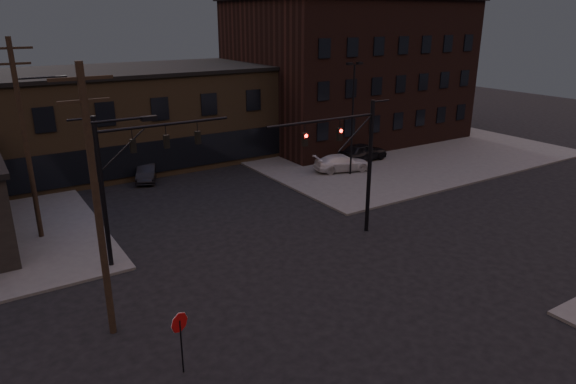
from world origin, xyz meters
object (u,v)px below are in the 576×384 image
object	(u,v)px
parked_car_lot_b	(342,163)
stop_sign	(180,329)
traffic_signal_near	(355,155)
car_crossing	(147,172)
traffic_signal_far	(126,172)
parked_car_lot_a	(363,152)

from	to	relation	value
parked_car_lot_b	stop_sign	bearing A→B (deg)	145.44
traffic_signal_near	car_crossing	xyz separation A→B (m)	(-6.90, 17.32, -4.27)
stop_sign	parked_car_lot_b	bearing A→B (deg)	39.15
traffic_signal_near	parked_car_lot_b	distance (m)	13.72
traffic_signal_near	traffic_signal_far	world-z (taller)	same
stop_sign	parked_car_lot_a	xyz separation A→B (m)	(24.58, 18.65, -0.88)
parked_car_lot_a	car_crossing	world-z (taller)	parked_car_lot_a
traffic_signal_far	car_crossing	bearing A→B (deg)	69.49
parked_car_lot_b	parked_car_lot_a	bearing A→B (deg)	-50.41
traffic_signal_near	traffic_signal_far	bearing A→B (deg)	163.83
parked_car_lot_a	parked_car_lot_b	bearing A→B (deg)	109.70
parked_car_lot_a	parked_car_lot_b	size ratio (longest dim) A/B	1.01
traffic_signal_far	stop_sign	xyz separation A→B (m)	(-1.28, -9.99, -3.17)
traffic_signal_far	car_crossing	distance (m)	15.39
traffic_signal_near	parked_car_lot_a	bearing A→B (deg)	47.29
traffic_signal_near	car_crossing	world-z (taller)	traffic_signal_near
traffic_signal_near	parked_car_lot_b	size ratio (longest dim) A/B	1.68
stop_sign	traffic_signal_far	bearing A→B (deg)	82.68
car_crossing	traffic_signal_near	bearing A→B (deg)	-45.13
stop_sign	car_crossing	distance (m)	24.70
traffic_signal_far	parked_car_lot_a	world-z (taller)	traffic_signal_far
traffic_signal_far	parked_car_lot_b	distance (m)	21.39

